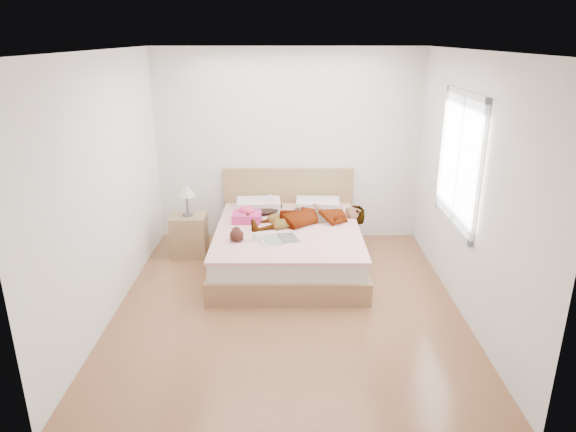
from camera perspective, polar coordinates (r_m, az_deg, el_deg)
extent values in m
plane|color=#57331B|center=(5.60, -0.01, -9.69)|extent=(4.00, 4.00, 0.00)
imported|color=white|center=(6.44, 2.36, 0.30)|extent=(1.67, 1.02, 0.21)
ellipsoid|color=black|center=(6.89, -2.53, 1.01)|extent=(0.56, 0.64, 0.08)
cube|color=silver|center=(6.79, -1.98, 2.08)|extent=(0.07, 0.11, 0.05)
plane|color=white|center=(4.90, -0.01, 17.94)|extent=(4.00, 4.00, 0.00)
plane|color=white|center=(7.04, 0.01, 7.75)|extent=(3.60, 0.00, 3.60)
plane|color=silver|center=(3.23, -0.07, -6.85)|extent=(3.60, 0.00, 3.60)
plane|color=white|center=(5.41, -19.47, 3.00)|extent=(0.00, 4.00, 4.00)
plane|color=silver|center=(5.40, 19.47, 2.98)|extent=(0.00, 4.00, 4.00)
cube|color=white|center=(5.62, 18.49, 5.82)|extent=(0.02, 1.10, 1.30)
cube|color=silver|center=(5.09, 20.44, 4.24)|extent=(0.04, 0.06, 1.42)
cube|color=silver|center=(6.16, 16.87, 7.12)|extent=(0.04, 0.06, 1.42)
cube|color=silver|center=(5.81, 17.78, -0.70)|extent=(0.04, 1.22, 0.06)
cube|color=silver|center=(5.51, 19.26, 12.69)|extent=(0.04, 1.22, 0.06)
cube|color=silver|center=(5.62, 18.45, 5.82)|extent=(0.03, 0.04, 1.30)
cube|color=olive|center=(6.40, 0.00, -4.52)|extent=(1.78, 2.08, 0.26)
cube|color=silver|center=(6.30, 0.00, -2.53)|extent=(1.70, 2.00, 0.22)
cube|color=white|center=(6.26, 0.00, -1.46)|extent=(1.74, 2.04, 0.03)
cube|color=olive|center=(7.21, 0.01, 1.44)|extent=(1.80, 0.07, 1.00)
cube|color=silver|center=(6.92, -3.31, 1.29)|extent=(0.61, 0.44, 0.13)
cube|color=white|center=(6.92, 3.32, 1.29)|extent=(0.60, 0.43, 0.13)
cube|color=#D0387D|center=(6.47, -4.59, -0.13)|extent=(0.36, 0.29, 0.11)
ellipsoid|color=#FF456B|center=(6.50, -4.63, 0.64)|extent=(0.26, 0.23, 0.11)
cube|color=white|center=(5.89, -0.91, -2.63)|extent=(0.51, 0.41, 0.01)
cube|color=white|center=(5.86, -1.99, -2.66)|extent=(0.30, 0.35, 0.02)
cube|color=#282828|center=(5.92, 0.16, -2.41)|extent=(0.30, 0.35, 0.02)
cylinder|color=silver|center=(5.88, -3.59, -2.31)|extent=(0.08, 0.08, 0.08)
torus|color=white|center=(5.88, -3.21, -2.29)|extent=(0.06, 0.01, 0.06)
cylinder|color=black|center=(5.87, -3.59, -2.00)|extent=(0.07, 0.07, 0.00)
ellipsoid|color=black|center=(5.87, -5.73, -2.12)|extent=(0.18, 0.20, 0.14)
ellipsoid|color=#F3E1CA|center=(5.86, -5.73, -2.08)|extent=(0.10, 0.11, 0.07)
sphere|color=black|center=(5.96, -5.76, -1.67)|extent=(0.10, 0.10, 0.10)
sphere|color=pink|center=(5.99, -6.13, -1.39)|extent=(0.04, 0.04, 0.04)
sphere|color=#FFA6BD|center=(5.99, -5.42, -1.36)|extent=(0.04, 0.04, 0.04)
ellipsoid|color=black|center=(5.85, -6.28, -2.59)|extent=(0.05, 0.07, 0.03)
ellipsoid|color=black|center=(5.85, -5.14, -2.54)|extent=(0.05, 0.07, 0.03)
cube|color=brown|center=(6.81, -10.91, -2.08)|extent=(0.45, 0.41, 0.54)
cylinder|color=#484848|center=(6.71, -11.06, 0.16)|extent=(0.14, 0.14, 0.02)
cylinder|color=#4C4C4C|center=(6.67, -11.14, 1.28)|extent=(0.02, 0.02, 0.28)
cone|color=beige|center=(6.61, -11.24, 2.83)|extent=(0.22, 0.22, 0.16)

